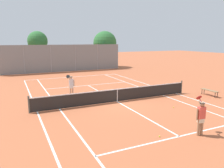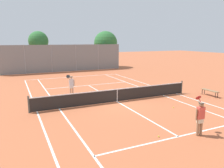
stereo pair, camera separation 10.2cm
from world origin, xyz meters
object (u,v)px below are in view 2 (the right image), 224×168
Objects in this scene: loose_tennis_ball_1 at (124,78)px; tree_behind_right at (106,43)px; tennis_net at (117,95)px; player_far_left at (71,84)px; loose_tennis_ball_2 at (159,136)px; player_near_side at (200,116)px; loose_tennis_ball_3 at (173,107)px; courtside_bench at (210,91)px; tree_behind_left at (38,42)px.

tree_behind_right is at bearing 77.33° from loose_tennis_ball_1.
tennis_net is 6.76× the size of player_far_left.
loose_tennis_ball_2 is 0.01× the size of tree_behind_right.
player_near_side is 4.28m from loose_tennis_ball_3.
player_far_left is 26.88× the size of loose_tennis_ball_3.
loose_tennis_ball_1 and loose_tennis_ball_3 have the same top height.
courtside_bench is at bearing 28.43° from loose_tennis_ball_2.
tree_behind_left is (-10.38, 21.74, 3.71)m from courtside_bench.
player_near_side reaches higher than courtside_bench.
tennis_net is at bearing -49.91° from player_far_left.
loose_tennis_ball_2 is at bearing -98.03° from tennis_net.
player_far_left is at bearing 109.88° from player_near_side.
loose_tennis_ball_3 is at bearing -102.18° from tree_behind_right.
player_near_side is 1.00× the size of player_far_left.
player_far_left reaches higher than loose_tennis_ball_3.
loose_tennis_ball_2 is at bearing -151.57° from courtside_bench.
loose_tennis_ball_3 is (-2.36, -11.39, 0.00)m from loose_tennis_ball_1.
courtside_bench is at bearing -64.48° from tree_behind_left.
tennis_net is at bearing 167.91° from courtside_bench.
tree_behind_left is (-2.11, 26.21, 4.09)m from loose_tennis_ball_2.
loose_tennis_ball_2 is at bearing -137.96° from loose_tennis_ball_3.
tree_behind_left is (-0.42, 17.13, 3.19)m from player_far_left.
tree_behind_right is at bearing 75.94° from player_near_side.
player_near_side is 27.30m from tree_behind_left.
tree_behind_right is (8.39, 25.63, 3.80)m from loose_tennis_ball_2.
loose_tennis_ball_3 is at bearing 42.04° from loose_tennis_ball_2.
player_far_left reaches higher than loose_tennis_ball_1.
tree_behind_left is at bearing 115.52° from courtside_bench.
tree_behind_right is (10.50, -0.59, -0.28)m from tree_behind_left.
tree_behind_left reaches higher than player_far_left.
player_far_left is 7.93m from loose_tennis_ball_3.
tree_behind_right is (7.53, 19.56, 3.33)m from tennis_net.
loose_tennis_ball_1 is at bearing 74.94° from player_near_side.
tennis_net is 181.82× the size of loose_tennis_ball_3.
tree_behind_right is (0.12, 21.15, 3.43)m from courtside_bench.
tree_behind_right is at bearing 58.65° from player_far_left.
loose_tennis_ball_3 is 0.01× the size of tree_behind_left.
tree_behind_right is at bearing 71.87° from loose_tennis_ball_2.
loose_tennis_ball_1 is 15.74m from loose_tennis_ball_2.
loose_tennis_ball_2 is (1.69, -9.09, -0.89)m from player_far_left.
player_far_left is 1.18× the size of courtside_bench.
player_far_left is 9.28m from loose_tennis_ball_2.
tree_behind_left is at bearing 176.81° from tree_behind_right.
player_near_side is 2.12m from loose_tennis_ball_2.
courtside_bench is at bearing 38.26° from player_near_side.
tree_behind_left reaches higher than tennis_net.
tree_behind_right is (2.48, 11.04, 3.80)m from loose_tennis_ball_1.
player_far_left is 17.43m from tree_behind_left.
player_near_side is 0.31× the size of tree_behind_right.
loose_tennis_ball_2 is (-5.91, -14.59, 0.00)m from loose_tennis_ball_1.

